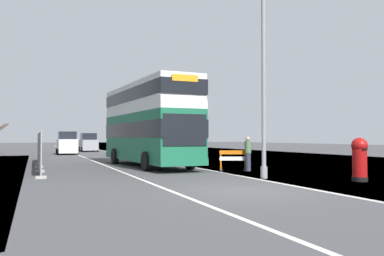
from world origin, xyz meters
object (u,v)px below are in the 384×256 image
object	(u,v)px
roadworks_barrier	(233,159)
car_oncoming_near	(67,144)
red_pillar_postbox	(360,157)
double_decker_bus	(148,123)
pedestrian_at_kerb	(248,154)
lamppost_foreground	(264,72)
car_receding_mid	(88,143)

from	to	relation	value
roadworks_barrier	car_oncoming_near	distance (m)	25.69
red_pillar_postbox	roadworks_barrier	xyz separation A→B (m)	(-2.32, 6.37, -0.31)
red_pillar_postbox	roadworks_barrier	bearing A→B (deg)	110.05
double_decker_bus	pedestrian_at_kerb	world-z (taller)	double_decker_bus
pedestrian_at_kerb	double_decker_bus	bearing A→B (deg)	125.73
red_pillar_postbox	car_oncoming_near	distance (m)	32.44
red_pillar_postbox	car_oncoming_near	size ratio (longest dim) A/B	0.40
double_decker_bus	red_pillar_postbox	xyz separation A→B (m)	(5.53, -11.32, -1.65)
double_decker_bus	roadworks_barrier	xyz separation A→B (m)	(3.20, -4.95, -1.96)
lamppost_foreground	red_pillar_postbox	distance (m)	5.13
car_receding_mid	roadworks_barrier	bearing A→B (deg)	-84.42
red_pillar_postbox	roadworks_barrier	world-z (taller)	red_pillar_postbox
roadworks_barrier	pedestrian_at_kerb	bearing A→B (deg)	-31.95
double_decker_bus	car_receding_mid	bearing A→B (deg)	90.11
double_decker_bus	roadworks_barrier	world-z (taller)	double_decker_bus
car_oncoming_near	car_receding_mid	bearing A→B (deg)	69.61
double_decker_bus	roadworks_barrier	bearing A→B (deg)	-57.08
red_pillar_postbox	pedestrian_at_kerb	size ratio (longest dim) A/B	0.97
double_decker_bus	lamppost_foreground	world-z (taller)	lamppost_foreground
lamppost_foreground	car_oncoming_near	size ratio (longest dim) A/B	2.22
lamppost_foreground	car_receding_mid	bearing A→B (deg)	94.12
red_pillar_postbox	car_receding_mid	distance (m)	40.14
car_receding_mid	red_pillar_postbox	bearing A→B (deg)	-82.01
red_pillar_postbox	double_decker_bus	bearing A→B (deg)	116.03
lamppost_foreground	roadworks_barrier	xyz separation A→B (m)	(0.57, 4.00, -3.83)
roadworks_barrier	pedestrian_at_kerb	size ratio (longest dim) A/B	0.84
red_pillar_postbox	pedestrian_at_kerb	distance (m)	6.20
car_receding_mid	pedestrian_at_kerb	distance (m)	34.01
car_oncoming_near	pedestrian_at_kerb	bearing A→B (deg)	-74.38
roadworks_barrier	car_oncoming_near	xyz separation A→B (m)	(-6.42, 24.87, 0.46)
roadworks_barrier	car_oncoming_near	bearing A→B (deg)	104.48
lamppost_foreground	car_oncoming_near	bearing A→B (deg)	101.46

